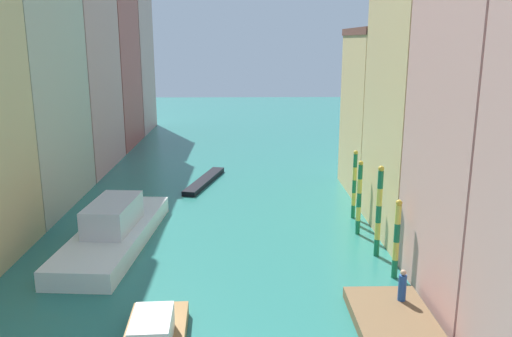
{
  "coord_description": "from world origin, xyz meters",
  "views": [
    {
      "loc": [
        2.16,
        -12.48,
        11.92
      ],
      "look_at": [
        3.18,
        29.97,
        1.5
      ],
      "focal_mm": 36.53,
      "sensor_mm": 36.0,
      "label": 1
    }
  ],
  "objects_px": {
    "person_on_dock": "(402,286)",
    "mooring_pole_4": "(354,184)",
    "vaporetto_white": "(114,230)",
    "waterfront_dock": "(393,320)",
    "mooring_pole_2": "(359,197)",
    "mooring_pole_3": "(359,196)",
    "gondola_black": "(205,181)",
    "mooring_pole_1": "(379,211)",
    "mooring_pole_0": "(397,238)"
  },
  "relations": [
    {
      "from": "mooring_pole_3",
      "to": "gondola_black",
      "type": "height_order",
      "value": "mooring_pole_3"
    },
    {
      "from": "mooring_pole_3",
      "to": "vaporetto_white",
      "type": "distance_m",
      "value": 15.66
    },
    {
      "from": "mooring_pole_1",
      "to": "gondola_black",
      "type": "relative_size",
      "value": 0.63
    },
    {
      "from": "person_on_dock",
      "to": "gondola_black",
      "type": "distance_m",
      "value": 24.48
    },
    {
      "from": "mooring_pole_2",
      "to": "person_on_dock",
      "type": "bearing_deg",
      "value": -90.54
    },
    {
      "from": "mooring_pole_2",
      "to": "vaporetto_white",
      "type": "bearing_deg",
      "value": -174.88
    },
    {
      "from": "mooring_pole_1",
      "to": "mooring_pole_0",
      "type": "bearing_deg",
      "value": -85.51
    },
    {
      "from": "mooring_pole_2",
      "to": "mooring_pole_3",
      "type": "xyz_separation_m",
      "value": [
        0.35,
        1.54,
        -0.4
      ]
    },
    {
      "from": "mooring_pole_3",
      "to": "gondola_black",
      "type": "distance_m",
      "value": 15.55
    },
    {
      "from": "waterfront_dock",
      "to": "mooring_pole_2",
      "type": "distance_m",
      "value": 11.14
    },
    {
      "from": "person_on_dock",
      "to": "gondola_black",
      "type": "relative_size",
      "value": 0.18
    },
    {
      "from": "mooring_pole_4",
      "to": "gondola_black",
      "type": "relative_size",
      "value": 0.56
    },
    {
      "from": "waterfront_dock",
      "to": "mooring_pole_3",
      "type": "xyz_separation_m",
      "value": [
        1.16,
        12.43,
        1.78
      ]
    },
    {
      "from": "mooring_pole_2",
      "to": "mooring_pole_4",
      "type": "bearing_deg",
      "value": 83.67
    },
    {
      "from": "waterfront_dock",
      "to": "mooring_pole_2",
      "type": "relative_size",
      "value": 1.1
    },
    {
      "from": "mooring_pole_0",
      "to": "mooring_pole_3",
      "type": "bearing_deg",
      "value": 91.57
    },
    {
      "from": "waterfront_dock",
      "to": "mooring_pole_1",
      "type": "xyz_separation_m",
      "value": [
        1.15,
        7.46,
        2.44
      ]
    },
    {
      "from": "mooring_pole_1",
      "to": "gondola_black",
      "type": "height_order",
      "value": "mooring_pole_1"
    },
    {
      "from": "mooring_pole_4",
      "to": "waterfront_dock",
      "type": "bearing_deg",
      "value": -94.72
    },
    {
      "from": "mooring_pole_4",
      "to": "person_on_dock",
      "type": "bearing_deg",
      "value": -91.96
    },
    {
      "from": "mooring_pole_0",
      "to": "mooring_pole_4",
      "type": "bearing_deg",
      "value": 91.32
    },
    {
      "from": "mooring_pole_1",
      "to": "vaporetto_white",
      "type": "distance_m",
      "value": 15.59
    },
    {
      "from": "mooring_pole_0",
      "to": "mooring_pole_3",
      "type": "xyz_separation_m",
      "value": [
        -0.21,
        7.81,
        -0.12
      ]
    },
    {
      "from": "mooring_pole_3",
      "to": "mooring_pole_4",
      "type": "xyz_separation_m",
      "value": [
        -0.0,
        1.59,
        0.4
      ]
    },
    {
      "from": "person_on_dock",
      "to": "mooring_pole_4",
      "type": "distance_m",
      "value": 12.85
    },
    {
      "from": "mooring_pole_3",
      "to": "gondola_black",
      "type": "xyz_separation_m",
      "value": [
        -10.94,
        10.91,
        -1.83
      ]
    },
    {
      "from": "mooring_pole_4",
      "to": "vaporetto_white",
      "type": "xyz_separation_m",
      "value": [
        -15.35,
        -4.47,
        -1.54
      ]
    },
    {
      "from": "mooring_pole_0",
      "to": "mooring_pole_2",
      "type": "bearing_deg",
      "value": 95.13
    },
    {
      "from": "waterfront_dock",
      "to": "vaporetto_white",
      "type": "relative_size",
      "value": 0.4
    },
    {
      "from": "waterfront_dock",
      "to": "mooring_pole_3",
      "type": "distance_m",
      "value": 12.61
    },
    {
      "from": "mooring_pole_0",
      "to": "mooring_pole_1",
      "type": "distance_m",
      "value": 2.9
    },
    {
      "from": "mooring_pole_3",
      "to": "mooring_pole_4",
      "type": "distance_m",
      "value": 1.64
    },
    {
      "from": "mooring_pole_4",
      "to": "mooring_pole_0",
      "type": "bearing_deg",
      "value": -88.68
    },
    {
      "from": "mooring_pole_0",
      "to": "mooring_pole_4",
      "type": "height_order",
      "value": "mooring_pole_4"
    },
    {
      "from": "waterfront_dock",
      "to": "mooring_pole_3",
      "type": "bearing_deg",
      "value": 84.67
    },
    {
      "from": "waterfront_dock",
      "to": "mooring_pole_0",
      "type": "distance_m",
      "value": 5.18
    },
    {
      "from": "mooring_pole_2",
      "to": "mooring_pole_0",
      "type": "bearing_deg",
      "value": -84.87
    },
    {
      "from": "gondola_black",
      "to": "mooring_pole_4",
      "type": "bearing_deg",
      "value": -40.43
    },
    {
      "from": "mooring_pole_0",
      "to": "waterfront_dock",
      "type": "bearing_deg",
      "value": -106.55
    },
    {
      "from": "gondola_black",
      "to": "mooring_pole_2",
      "type": "bearing_deg",
      "value": -49.61
    },
    {
      "from": "mooring_pole_0",
      "to": "mooring_pole_4",
      "type": "relative_size",
      "value": 0.88
    },
    {
      "from": "mooring_pole_0",
      "to": "vaporetto_white",
      "type": "distance_m",
      "value": 16.38
    },
    {
      "from": "mooring_pole_1",
      "to": "mooring_pole_2",
      "type": "xyz_separation_m",
      "value": [
        -0.34,
        3.43,
        -0.26
      ]
    },
    {
      "from": "person_on_dock",
      "to": "mooring_pole_3",
      "type": "height_order",
      "value": "mooring_pole_3"
    },
    {
      "from": "mooring_pole_4",
      "to": "mooring_pole_2",
      "type": "bearing_deg",
      "value": -96.33
    },
    {
      "from": "mooring_pole_3",
      "to": "gondola_black",
      "type": "relative_size",
      "value": 0.47
    },
    {
      "from": "person_on_dock",
      "to": "vaporetto_white",
      "type": "height_order",
      "value": "vaporetto_white"
    },
    {
      "from": "mooring_pole_2",
      "to": "mooring_pole_3",
      "type": "relative_size",
      "value": 1.21
    },
    {
      "from": "mooring_pole_3",
      "to": "mooring_pole_1",
      "type": "bearing_deg",
      "value": -90.1
    },
    {
      "from": "waterfront_dock",
      "to": "mooring_pole_0",
      "type": "relative_size",
      "value": 1.25
    }
  ]
}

